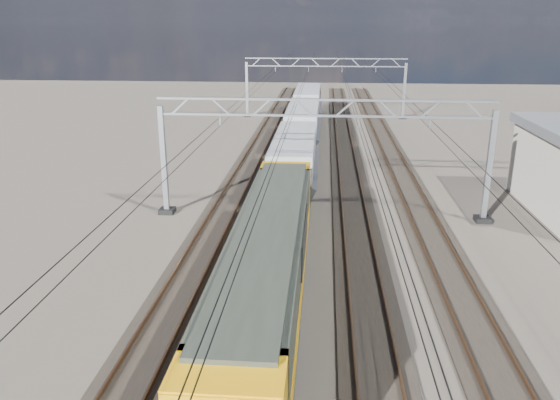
# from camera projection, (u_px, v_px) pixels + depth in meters

# --- Properties ---
(ground) EXTENTS (160.00, 160.00, 0.00)m
(ground) POSITION_uv_depth(u_px,v_px,m) (321.00, 243.00, 29.17)
(ground) COLOR black
(ground) RESTS_ON ground
(track_outer_west) EXTENTS (2.60, 140.00, 0.30)m
(track_outer_west) POSITION_uv_depth(u_px,v_px,m) (210.00, 238.00, 29.61)
(track_outer_west) COLOR black
(track_outer_west) RESTS_ON ground
(track_loco) EXTENTS (2.60, 140.00, 0.30)m
(track_loco) POSITION_uv_depth(u_px,v_px,m) (283.00, 240.00, 29.30)
(track_loco) COLOR black
(track_loco) RESTS_ON ground
(track_inner_east) EXTENTS (2.60, 140.00, 0.30)m
(track_inner_east) POSITION_uv_depth(u_px,v_px,m) (358.00, 243.00, 28.99)
(track_inner_east) COLOR black
(track_inner_east) RESTS_ON ground
(track_outer_east) EXTENTS (2.60, 140.00, 0.30)m
(track_outer_east) POSITION_uv_depth(u_px,v_px,m) (435.00, 245.00, 28.68)
(track_outer_east) COLOR black
(track_outer_east) RESTS_ON ground
(catenary_gantry_mid) EXTENTS (19.90, 0.90, 7.11)m
(catenary_gantry_mid) POSITION_uv_depth(u_px,v_px,m) (323.00, 154.00, 31.73)
(catenary_gantry_mid) COLOR #959BA2
(catenary_gantry_mid) RESTS_ON ground
(catenary_gantry_far) EXTENTS (19.90, 0.90, 7.11)m
(catenary_gantry_far) POSITION_uv_depth(u_px,v_px,m) (325.00, 85.00, 65.82)
(catenary_gantry_far) COLOR #959BA2
(catenary_gantry_far) RESTS_ON ground
(overhead_wires) EXTENTS (12.03, 140.00, 0.53)m
(overhead_wires) POSITION_uv_depth(u_px,v_px,m) (324.00, 112.00, 34.95)
(overhead_wires) COLOR black
(overhead_wires) RESTS_ON ground
(locomotive) EXTENTS (2.76, 21.10, 3.62)m
(locomotive) POSITION_uv_depth(u_px,v_px,m) (269.00, 261.00, 21.34)
(locomotive) COLOR black
(locomotive) RESTS_ON ground
(hopper_wagon_lead) EXTENTS (3.38, 13.00, 3.25)m
(hopper_wagon_lead) POSITION_uv_depth(u_px,v_px,m) (294.00, 157.00, 38.13)
(hopper_wagon_lead) COLOR black
(hopper_wagon_lead) RESTS_ON ground
(hopper_wagon_mid) EXTENTS (3.38, 13.00, 3.25)m
(hopper_wagon_mid) POSITION_uv_depth(u_px,v_px,m) (303.00, 122.00, 51.57)
(hopper_wagon_mid) COLOR black
(hopper_wagon_mid) RESTS_ON ground
(hopper_wagon_third) EXTENTS (3.38, 13.00, 3.25)m
(hopper_wagon_third) POSITION_uv_depth(u_px,v_px,m) (308.00, 101.00, 65.02)
(hopper_wagon_third) COLOR black
(hopper_wagon_third) RESTS_ON ground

